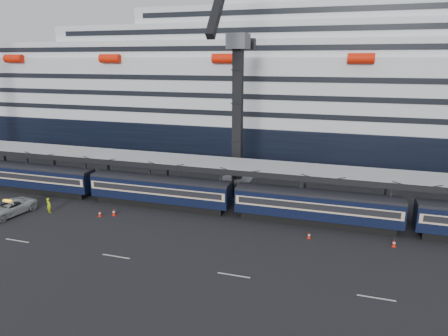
# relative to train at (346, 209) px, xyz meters

# --- Properties ---
(ground) EXTENTS (260.00, 260.00, 0.00)m
(ground) POSITION_rel_train_xyz_m (4.65, -10.00, -2.20)
(ground) COLOR black
(ground) RESTS_ON ground
(train) EXTENTS (133.05, 3.00, 4.05)m
(train) POSITION_rel_train_xyz_m (0.00, 0.00, 0.00)
(train) COLOR black
(train) RESTS_ON ground
(canopy) EXTENTS (130.00, 6.25, 5.53)m
(canopy) POSITION_rel_train_xyz_m (4.65, 4.00, 3.05)
(canopy) COLOR gray
(canopy) RESTS_ON ground
(cruise_ship) EXTENTS (214.09, 28.84, 34.00)m
(cruise_ship) POSITION_rel_train_xyz_m (3.57, 35.99, 10.14)
(cruise_ship) COLOR black
(cruise_ship) RESTS_ON ground
(crane_dark_near) EXTENTS (4.50, 17.75, 35.08)m
(crane_dark_near) POSITION_rel_train_xyz_m (-15.35, 8.59, 9.73)
(crane_dark_near) COLOR #4D5055
(crane_dark_near) RESTS_ON ground
(pickup_truck) EXTENTS (3.95, 6.99, 1.84)m
(pickup_truck) POSITION_rel_train_xyz_m (-39.85, -8.44, -1.28)
(pickup_truck) COLOR #A2A4A9
(pickup_truck) RESTS_ON ground
(worker) EXTENTS (0.83, 0.68, 1.96)m
(worker) POSITION_rel_train_xyz_m (-35.66, -6.28, -1.22)
(worker) COLOR #B6D70B
(worker) RESTS_ON ground
(traffic_cone_a) EXTENTS (0.38, 0.38, 0.77)m
(traffic_cone_a) POSITION_rel_train_xyz_m (-28.87, -5.50, -1.82)
(traffic_cone_a) COLOR #F82007
(traffic_cone_a) RESTS_ON ground
(traffic_cone_b) EXTENTS (0.43, 0.43, 0.86)m
(traffic_cone_b) POSITION_rel_train_xyz_m (-27.39, -4.68, -1.77)
(traffic_cone_b) COLOR #F82007
(traffic_cone_b) RESTS_ON ground
(traffic_cone_c) EXTENTS (0.37, 0.37, 0.73)m
(traffic_cone_c) POSITION_rel_train_xyz_m (-3.66, -4.24, -1.84)
(traffic_cone_c) COLOR #F82007
(traffic_cone_c) RESTS_ON ground
(traffic_cone_e) EXTENTS (0.40, 0.40, 0.80)m
(traffic_cone_e) POSITION_rel_train_xyz_m (4.91, -3.68, -1.80)
(traffic_cone_e) COLOR #F82007
(traffic_cone_e) RESTS_ON ground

